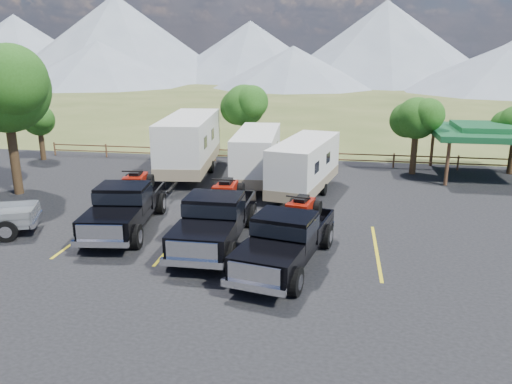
% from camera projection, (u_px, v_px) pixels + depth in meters
% --- Properties ---
extents(ground, '(320.00, 320.00, 0.00)m').
position_uv_depth(ground, '(198.00, 288.00, 16.40)').
color(ground, '#3D4E21').
rests_on(ground, ground).
extents(asphalt_lot, '(44.00, 34.00, 0.04)m').
position_uv_depth(asphalt_lot, '(219.00, 252.00, 19.24)').
color(asphalt_lot, black).
rests_on(asphalt_lot, ground).
extents(stall_lines, '(12.12, 5.50, 0.01)m').
position_uv_depth(stall_lines, '(225.00, 242.00, 20.18)').
color(stall_lines, gold).
rests_on(stall_lines, asphalt_lot).
extents(tree_big_nw, '(5.54, 5.18, 7.84)m').
position_uv_depth(tree_big_nw, '(4.00, 89.00, 25.36)').
color(tree_big_nw, black).
rests_on(tree_big_nw, ground).
extents(tree_ne_a, '(3.11, 2.92, 4.76)m').
position_uv_depth(tree_ne_a, '(416.00, 118.00, 30.15)').
color(tree_ne_a, black).
rests_on(tree_ne_a, ground).
extents(tree_north, '(3.46, 3.24, 5.25)m').
position_uv_depth(tree_north, '(244.00, 106.00, 33.67)').
color(tree_north, black).
rests_on(tree_north, ground).
extents(tree_nw_small, '(2.59, 2.43, 3.85)m').
position_uv_depth(tree_nw_small, '(39.00, 121.00, 34.26)').
color(tree_nw_small, black).
rests_on(tree_nw_small, ground).
extents(rail_fence, '(36.12, 0.12, 1.00)m').
position_uv_depth(rail_fence, '(302.00, 156.00, 33.45)').
color(rail_fence, brown).
rests_on(rail_fence, ground).
extents(pavilion, '(6.20, 6.20, 3.22)m').
position_uv_depth(pavilion, '(485.00, 132.00, 29.69)').
color(pavilion, brown).
rests_on(pavilion, ground).
extents(mountain_range, '(209.00, 71.00, 20.00)m').
position_uv_depth(mountain_range, '(290.00, 47.00, 115.83)').
color(mountain_range, gray).
rests_on(mountain_range, ground).
extents(rig_left, '(3.02, 6.92, 2.24)m').
position_uv_depth(rig_left, '(126.00, 204.00, 21.45)').
color(rig_left, black).
rests_on(rig_left, asphalt_lot).
extents(rig_center, '(2.44, 6.88, 2.30)m').
position_uv_depth(rig_center, '(216.00, 216.00, 19.80)').
color(rig_center, black).
rests_on(rig_center, asphalt_lot).
extents(rig_right, '(3.38, 6.83, 2.18)m').
position_uv_depth(rig_right, '(287.00, 236.00, 17.87)').
color(rig_right, black).
rests_on(rig_right, asphalt_lot).
extents(trailer_left, '(3.51, 10.33, 3.57)m').
position_uv_depth(trailer_left, '(190.00, 144.00, 30.54)').
color(trailer_left, silver).
rests_on(trailer_left, asphalt_lot).
extents(trailer_center, '(2.62, 8.66, 3.00)m').
position_uv_depth(trailer_center, '(257.00, 156.00, 28.62)').
color(trailer_center, silver).
rests_on(trailer_center, asphalt_lot).
extents(trailer_right, '(3.53, 8.45, 2.93)m').
position_uv_depth(trailer_right, '(305.00, 167.00, 26.26)').
color(trailer_right, silver).
rests_on(trailer_right, asphalt_lot).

